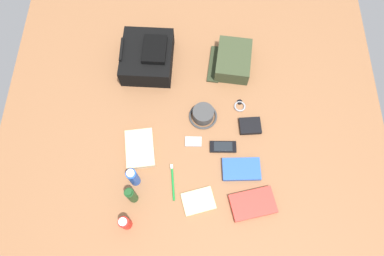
% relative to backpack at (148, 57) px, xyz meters
% --- Properties ---
extents(ground_plane, '(2.64, 2.02, 0.02)m').
position_rel_backpack_xyz_m(ground_plane, '(-0.41, -0.25, -0.08)').
color(ground_plane, '#915F3B').
rests_on(ground_plane, ground).
extents(backpack, '(0.32, 0.28, 0.15)m').
position_rel_backpack_xyz_m(backpack, '(0.00, 0.00, 0.00)').
color(backpack, black).
rests_on(backpack, ground_plane).
extents(toiletry_pouch, '(0.26, 0.25, 0.09)m').
position_rel_backpack_xyz_m(toiletry_pouch, '(-0.00, -0.47, -0.02)').
color(toiletry_pouch, '#384228').
rests_on(toiletry_pouch, ground_plane).
extents(bucket_hat, '(0.15, 0.15, 0.07)m').
position_rel_backpack_xyz_m(bucket_hat, '(-0.33, -0.31, -0.04)').
color(bucket_hat, '#414141').
rests_on(bucket_hat, ground_plane).
extents(sunscreen_spray, '(0.05, 0.05, 0.12)m').
position_rel_backpack_xyz_m(sunscreen_spray, '(-0.88, 0.05, -0.01)').
color(sunscreen_spray, red).
rests_on(sunscreen_spray, ground_plane).
extents(shampoo_bottle, '(0.04, 0.04, 0.16)m').
position_rel_backpack_xyz_m(shampoo_bottle, '(-0.76, 0.02, 0.01)').
color(shampoo_bottle, '#19471E').
rests_on(shampoo_bottle, ground_plane).
extents(deodorant_spray, '(0.05, 0.05, 0.16)m').
position_rel_backpack_xyz_m(deodorant_spray, '(-0.68, 0.02, 0.02)').
color(deodorant_spray, blue).
rests_on(deodorant_spray, ground_plane).
extents(paperback_novel, '(0.17, 0.23, 0.03)m').
position_rel_backpack_xyz_m(paperback_novel, '(-0.78, -0.55, -0.05)').
color(paperback_novel, red).
rests_on(paperback_novel, ground_plane).
extents(travel_guidebook, '(0.12, 0.19, 0.03)m').
position_rel_backpack_xyz_m(travel_guidebook, '(-0.61, -0.50, -0.05)').
color(travel_guidebook, blue).
rests_on(travel_guidebook, ground_plane).
extents(cell_phone, '(0.06, 0.13, 0.01)m').
position_rel_backpack_xyz_m(cell_phone, '(-0.49, -0.41, -0.06)').
color(cell_phone, black).
rests_on(cell_phone, ground_plane).
extents(media_player, '(0.05, 0.08, 0.01)m').
position_rel_backpack_xyz_m(media_player, '(-0.47, -0.26, -0.06)').
color(media_player, '#B7B7BC').
rests_on(media_player, ground_plane).
extents(wristwatch, '(0.07, 0.06, 0.01)m').
position_rel_backpack_xyz_m(wristwatch, '(-0.26, -0.50, -0.06)').
color(wristwatch, '#99999E').
rests_on(wristwatch, ground_plane).
extents(toothbrush, '(0.18, 0.03, 0.02)m').
position_rel_backpack_xyz_m(toothbrush, '(-0.67, -0.16, -0.06)').
color(toothbrush, '#198C33').
rests_on(toothbrush, ground_plane).
extents(wallet, '(0.10, 0.12, 0.02)m').
position_rel_backpack_xyz_m(wallet, '(-0.38, -0.55, -0.05)').
color(wallet, black).
rests_on(wallet, ground_plane).
extents(notepad, '(0.15, 0.17, 0.02)m').
position_rel_backpack_xyz_m(notepad, '(-0.77, -0.29, -0.06)').
color(notepad, beige).
rests_on(notepad, ground_plane).
extents(folded_towel, '(0.22, 0.17, 0.04)m').
position_rel_backpack_xyz_m(folded_towel, '(-0.52, 0.01, -0.05)').
color(folded_towel, beige).
rests_on(folded_towel, ground_plane).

